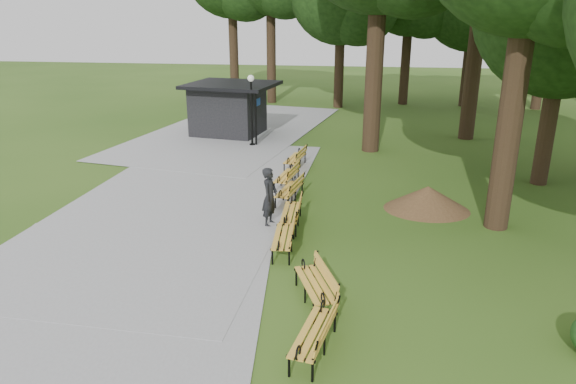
# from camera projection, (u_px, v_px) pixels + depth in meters

# --- Properties ---
(ground) EXTENTS (100.00, 100.00, 0.00)m
(ground) POSITION_uv_depth(u_px,v_px,m) (280.00, 240.00, 15.30)
(ground) COLOR #2E5017
(ground) RESTS_ON ground
(path) EXTENTS (12.00, 38.00, 0.06)m
(path) POSITION_uv_depth(u_px,v_px,m) (182.00, 197.00, 18.64)
(path) COLOR gray
(path) RESTS_ON ground
(person) EXTENTS (0.55, 0.74, 1.85)m
(person) POSITION_uv_depth(u_px,v_px,m) (270.00, 197.00, 16.04)
(person) COLOR black
(person) RESTS_ON ground
(kiosk) EXTENTS (4.90, 4.43, 2.73)m
(kiosk) POSITION_uv_depth(u_px,v_px,m) (228.00, 109.00, 27.78)
(kiosk) COLOR black
(kiosk) RESTS_ON ground
(lamp_post) EXTENTS (0.32, 0.32, 3.42)m
(lamp_post) POSITION_uv_depth(u_px,v_px,m) (251.00, 96.00, 25.04)
(lamp_post) COLOR black
(lamp_post) RESTS_ON ground
(dirt_mound) EXTENTS (2.37, 2.37, 0.82)m
(dirt_mound) POSITION_uv_depth(u_px,v_px,m) (427.00, 198.00, 17.46)
(dirt_mound) COLOR #47301C
(dirt_mound) RESTS_ON ground
(bench_0) EXTENTS (0.97, 1.98, 0.88)m
(bench_0) POSITION_uv_depth(u_px,v_px,m) (314.00, 333.00, 10.12)
(bench_0) COLOR gold
(bench_0) RESTS_ON ground
(bench_1) EXTENTS (1.29, 2.00, 0.88)m
(bench_1) POSITION_uv_depth(u_px,v_px,m) (315.00, 284.00, 11.91)
(bench_1) COLOR gold
(bench_1) RESTS_ON ground
(bench_2) EXTENTS (0.76, 1.94, 0.88)m
(bench_2) POSITION_uv_depth(u_px,v_px,m) (283.00, 237.00, 14.42)
(bench_2) COLOR gold
(bench_2) RESTS_ON ground
(bench_3) EXTENTS (0.73, 1.93, 0.88)m
(bench_3) POSITION_uv_depth(u_px,v_px,m) (291.00, 212.00, 16.13)
(bench_3) COLOR gold
(bench_3) RESTS_ON ground
(bench_4) EXTENTS (0.95, 1.98, 0.88)m
(bench_4) POSITION_uv_depth(u_px,v_px,m) (289.00, 190.00, 18.16)
(bench_4) COLOR gold
(bench_4) RESTS_ON ground
(bench_5) EXTENTS (0.90, 1.97, 0.88)m
(bench_5) POSITION_uv_depth(u_px,v_px,m) (287.00, 176.00, 19.65)
(bench_5) COLOR gold
(bench_5) RESTS_ON ground
(bench_6) EXTENTS (0.91, 1.97, 0.88)m
(bench_6) POSITION_uv_depth(u_px,v_px,m) (295.00, 158.00, 22.00)
(bench_6) COLOR gold
(bench_6) RESTS_ON ground
(lawn_tree_1) EXTENTS (6.29, 6.29, 9.56)m
(lawn_tree_1) POSITION_uv_depth(u_px,v_px,m) (567.00, 7.00, 18.14)
(lawn_tree_1) COLOR black
(lawn_tree_1) RESTS_ON ground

